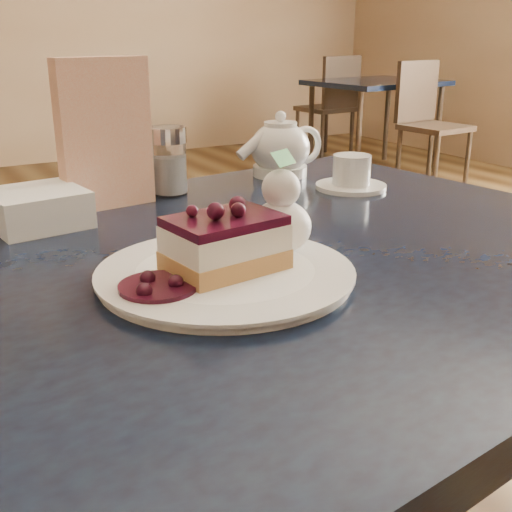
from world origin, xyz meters
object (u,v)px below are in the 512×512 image
bg_table_far_right (372,162)px  main_table (203,328)px  tea_set (293,155)px  dessert_plate (225,274)px  cheesecake_slice (225,244)px

bg_table_far_right → main_table: bearing=-138.0°
tea_set → bg_table_far_right: bearing=47.3°
dessert_plate → tea_set: size_ratio=1.03×
dessert_plate → bg_table_far_right: (3.03, 3.31, -0.74)m
dessert_plate → cheesecake_slice: size_ratio=2.10×
main_table → tea_set: size_ratio=4.89×
tea_set → bg_table_far_right: tea_set is taller
cheesecake_slice → tea_set: (0.36, 0.41, 0.00)m
dessert_plate → cheesecake_slice: 0.04m
main_table → dessert_plate: 0.10m
tea_set → bg_table_far_right: (2.67, 2.90, -0.78)m
tea_set → main_table: bearing=-136.0°
main_table → tea_set: tea_set is taller
main_table → cheesecake_slice: size_ratio=9.95×
main_table → tea_set: 0.53m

